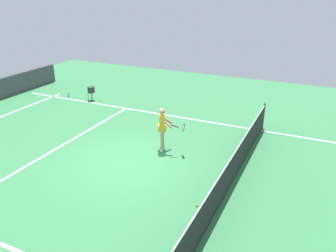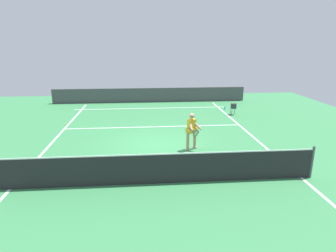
{
  "view_description": "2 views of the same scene",
  "coord_description": "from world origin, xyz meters",
  "px_view_note": "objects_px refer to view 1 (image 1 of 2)",
  "views": [
    {
      "loc": [
        8.68,
        5.63,
        5.53
      ],
      "look_at": [
        -1.07,
        1.09,
        1.1
      ],
      "focal_mm": 36.79,
      "sensor_mm": 36.0,
      "label": 1
    },
    {
      "loc": [
        0.51,
        11.88,
        4.29
      ],
      "look_at": [
        -0.45,
        0.8,
        1.07
      ],
      "focal_mm": 30.84,
      "sensor_mm": 36.0,
      "label": 2
    }
  ],
  "objects_px": {
    "tennis_ball_far": "(101,100)",
    "ball_hopper": "(91,90)",
    "tennis_player": "(163,127)",
    "tennis_ball_mid": "(197,205)",
    "water_bottle": "(68,95)"
  },
  "relations": [
    {
      "from": "ball_hopper",
      "to": "water_bottle",
      "type": "xyz_separation_m",
      "value": [
        0.13,
        -1.42,
        -0.43
      ]
    },
    {
      "from": "tennis_player",
      "to": "tennis_ball_mid",
      "type": "xyz_separation_m",
      "value": [
        2.77,
        2.35,
        -0.81
      ]
    },
    {
      "from": "tennis_ball_far",
      "to": "ball_hopper",
      "type": "height_order",
      "value": "ball_hopper"
    },
    {
      "from": "tennis_ball_mid",
      "to": "tennis_ball_far",
      "type": "height_order",
      "value": "same"
    },
    {
      "from": "tennis_player",
      "to": "tennis_ball_mid",
      "type": "relative_size",
      "value": 23.48
    },
    {
      "from": "tennis_ball_far",
      "to": "tennis_player",
      "type": "bearing_deg",
      "value": 55.37
    },
    {
      "from": "tennis_ball_far",
      "to": "water_bottle",
      "type": "relative_size",
      "value": 0.28
    },
    {
      "from": "tennis_ball_mid",
      "to": "water_bottle",
      "type": "xyz_separation_m",
      "value": [
        -6.22,
        -9.58,
        0.09
      ]
    },
    {
      "from": "tennis_player",
      "to": "tennis_ball_far",
      "type": "xyz_separation_m",
      "value": [
        -3.69,
        -5.34,
        -0.81
      ]
    },
    {
      "from": "tennis_ball_far",
      "to": "ball_hopper",
      "type": "distance_m",
      "value": 0.7
    },
    {
      "from": "tennis_player",
      "to": "tennis_ball_far",
      "type": "relative_size",
      "value": 23.48
    },
    {
      "from": "tennis_player",
      "to": "ball_hopper",
      "type": "bearing_deg",
      "value": -121.65
    },
    {
      "from": "tennis_ball_far",
      "to": "water_bottle",
      "type": "height_order",
      "value": "water_bottle"
    },
    {
      "from": "tennis_player",
      "to": "water_bottle",
      "type": "bearing_deg",
      "value": -115.52
    },
    {
      "from": "tennis_ball_mid",
      "to": "tennis_player",
      "type": "bearing_deg",
      "value": -139.76
    }
  ]
}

